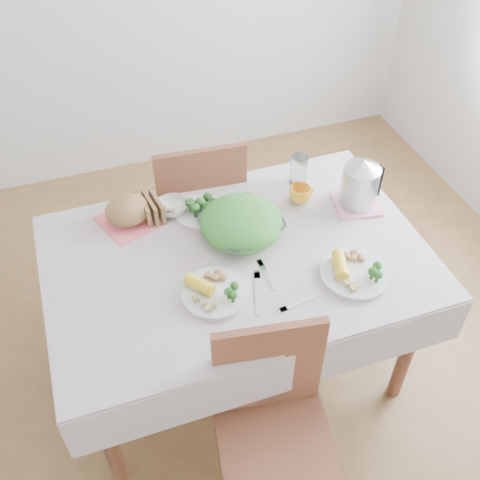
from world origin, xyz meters
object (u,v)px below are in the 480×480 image
object	(u,v)px
yellow_mug	(300,194)
salad_bowl	(241,227)
dining_table	(237,316)
electric_kettle	(360,183)
dinner_plate_left	(215,293)
chair_far	(197,209)
chair_near	(277,446)
dinner_plate_right	(355,274)

from	to	relation	value
yellow_mug	salad_bowl	bearing A→B (deg)	-159.27
dining_table	electric_kettle	distance (m)	0.79
dining_table	dinner_plate_left	size ratio (longest dim) A/B	5.53
chair_far	electric_kettle	size ratio (longest dim) A/B	4.34
chair_near	yellow_mug	distance (m)	1.05
salad_bowl	dinner_plate_left	xyz separation A→B (m)	(-0.20, -0.28, -0.03)
chair_far	electric_kettle	bearing A→B (deg)	141.88
dinner_plate_left	yellow_mug	world-z (taller)	yellow_mug
chair_near	electric_kettle	world-z (taller)	electric_kettle
chair_near	dinner_plate_right	world-z (taller)	chair_near
chair_far	salad_bowl	world-z (taller)	chair_far
dinner_plate_left	yellow_mug	xyz separation A→B (m)	(0.51, 0.40, 0.03)
dinner_plate_left	dining_table	bearing A→B (deg)	49.62
salad_bowl	yellow_mug	size ratio (longest dim) A/B	3.31
salad_bowl	chair_near	bearing A→B (deg)	-99.88
dinner_plate_left	electric_kettle	size ratio (longest dim) A/B	1.14
chair_far	dinner_plate_left	size ratio (longest dim) A/B	3.80
chair_near	yellow_mug	xyz separation A→B (m)	(0.45, 0.89, 0.33)
dining_table	dinner_plate_left	bearing A→B (deg)	-130.38
salad_bowl	dinner_plate_left	bearing A→B (deg)	-125.90
salad_bowl	dining_table	bearing A→B (deg)	-117.62
chair_far	yellow_mug	distance (m)	0.65
dinner_plate_left	chair_near	bearing A→B (deg)	-82.22
chair_far	yellow_mug	size ratio (longest dim) A/B	10.04
chair_near	dinner_plate_right	distance (m)	0.69
dining_table	dinner_plate_right	size ratio (longest dim) A/B	5.20
salad_bowl	chair_far	bearing A→B (deg)	95.44
salad_bowl	dinner_plate_right	size ratio (longest dim) A/B	1.18
chair_near	electric_kettle	bearing A→B (deg)	58.10
salad_bowl	dinner_plate_right	bearing A→B (deg)	-47.21
yellow_mug	dinner_plate_right	bearing A→B (deg)	-87.48
salad_bowl	dinner_plate_left	distance (m)	0.34
chair_near	salad_bowl	size ratio (longest dim) A/B	2.85
dinner_plate_right	chair_far	bearing A→B (deg)	113.01
chair_near	dinner_plate_left	size ratio (longest dim) A/B	3.58
chair_far	dinner_plate_right	bearing A→B (deg)	117.28
chair_far	electric_kettle	world-z (taller)	electric_kettle
dinner_plate_left	salad_bowl	bearing A→B (deg)	54.10
chair_near	dinner_plate_left	world-z (taller)	chair_near
dinner_plate_right	yellow_mug	size ratio (longest dim) A/B	2.81
salad_bowl	electric_kettle	world-z (taller)	electric_kettle
dinner_plate_right	electric_kettle	world-z (taller)	electric_kettle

